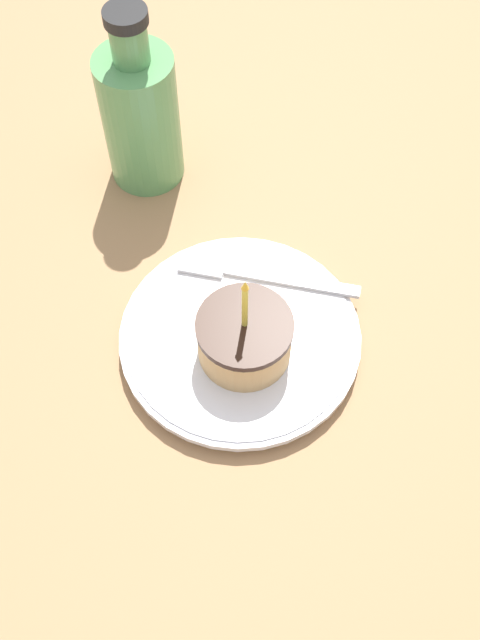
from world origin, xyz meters
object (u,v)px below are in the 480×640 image
(fork, at_px, (255,274))
(plate, at_px, (240,338))
(cake_slice, at_px, (245,338))
(bottle, at_px, (140,114))

(fork, bearing_deg, plate, -67.96)
(plate, xyz_separation_m, cake_slice, (0.01, -0.01, 0.03))
(plate, bearing_deg, cake_slice, -42.83)
(cake_slice, distance_m, fork, 0.09)
(cake_slice, height_order, fork, cake_slice)
(cake_slice, height_order, bottle, bottle)
(fork, distance_m, bottle, 0.20)
(cake_slice, xyz_separation_m, bottle, (-0.22, 0.14, 0.04))
(cake_slice, relative_size, fork, 0.67)
(cake_slice, distance_m, bottle, 0.27)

